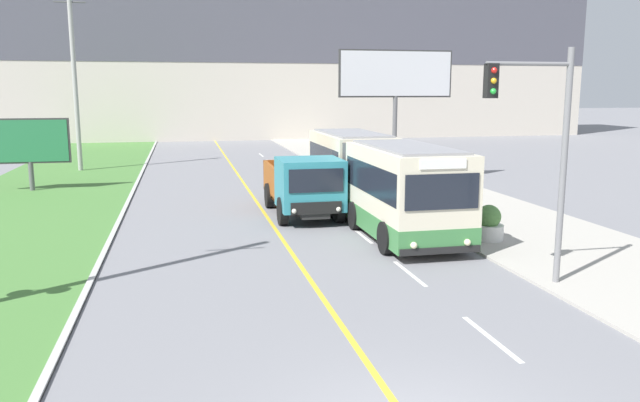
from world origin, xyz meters
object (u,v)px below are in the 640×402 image
at_px(planter_round_far, 365,170).
at_px(traffic_light_mast, 542,138).
at_px(billboard_large, 396,79).
at_px(city_bus, 375,179).
at_px(planter_round_near, 489,224).
at_px(planter_round_second, 437,200).
at_px(billboard_small, 29,142).
at_px(utility_pole_far, 74,76).
at_px(dump_truck, 305,187).
at_px(planter_round_third, 393,183).

bearing_deg(planter_round_far, traffic_light_mast, -93.55).
bearing_deg(billboard_large, city_bus, -113.36).
distance_m(planter_round_near, planter_round_second, 4.77).
relative_size(billboard_small, planter_round_far, 3.17).
distance_m(traffic_light_mast, billboard_small, 24.86).
bearing_deg(utility_pole_far, planter_round_near, -54.66).
relative_size(utility_pole_far, billboard_large, 1.63).
bearing_deg(planter_round_near, utility_pole_far, 125.34).
xyz_separation_m(dump_truck, utility_pole_far, (-10.76, 17.24, 4.53)).
distance_m(dump_truck, utility_pole_far, 20.82).
relative_size(traffic_light_mast, billboard_small, 1.56).
distance_m(traffic_light_mast, planter_round_near, 5.66).
distance_m(traffic_light_mast, planter_round_far, 19.15).
relative_size(billboard_large, billboard_small, 1.84).
xyz_separation_m(traffic_light_mast, planter_round_third, (1.14, 14.09, -3.17)).
distance_m(city_bus, billboard_small, 17.72).
height_order(city_bus, billboard_large, billboard_large).
bearing_deg(planter_round_third, billboard_large, 70.35).
relative_size(city_bus, planter_round_third, 10.84).
height_order(city_bus, utility_pole_far, utility_pole_far).
relative_size(utility_pole_far, traffic_light_mast, 1.93).
bearing_deg(planter_round_near, billboard_small, 139.37).
xyz_separation_m(planter_round_near, planter_round_second, (0.22, 4.77, 0.00)).
distance_m(dump_truck, planter_round_third, 6.79).
bearing_deg(planter_round_second, billboard_small, 150.33).
xyz_separation_m(planter_round_second, planter_round_third, (-0.19, 4.77, 0.01)).
distance_m(traffic_light_mast, planter_round_third, 14.49).
bearing_deg(utility_pole_far, traffic_light_mast, -61.30).
height_order(dump_truck, planter_round_second, dump_truck).
distance_m(city_bus, planter_round_third, 5.95).
bearing_deg(billboard_small, planter_round_third, -16.46).
bearing_deg(dump_truck, planter_round_second, -3.52).
height_order(planter_round_near, planter_round_third, planter_round_third).
bearing_deg(planter_round_far, utility_pole_far, 153.17).
bearing_deg(utility_pole_far, planter_round_second, -47.58).
bearing_deg(traffic_light_mast, planter_round_near, 76.25).
distance_m(city_bus, planter_round_second, 2.98).
bearing_deg(billboard_large, utility_pole_far, 152.78).
bearing_deg(planter_round_third, planter_round_second, -87.66).
bearing_deg(utility_pole_far, planter_round_third, -38.91).
height_order(traffic_light_mast, planter_round_second, traffic_light_mast).
xyz_separation_m(city_bus, traffic_light_mast, (1.43, -8.82, 2.17)).
height_order(dump_truck, billboard_small, billboard_small).
xyz_separation_m(utility_pole_far, planter_round_second, (16.06, -17.57, -5.17)).
relative_size(city_bus, billboard_large, 1.83).
height_order(utility_pole_far, billboard_large, utility_pole_far).
xyz_separation_m(dump_truck, billboard_large, (6.50, 8.37, 4.27)).
relative_size(dump_truck, traffic_light_mast, 1.05).
bearing_deg(city_bus, planter_round_far, 75.46).
bearing_deg(planter_round_second, city_bus, -169.63).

